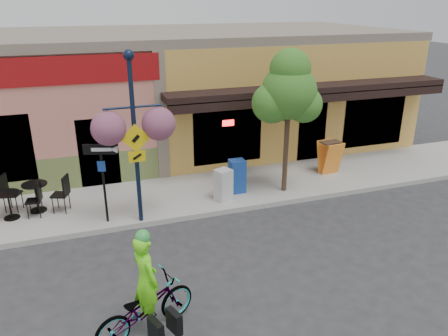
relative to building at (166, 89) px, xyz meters
name	(u,v)px	position (x,y,z in m)	size (l,w,h in m)	color
ground	(227,223)	(0.00, -7.50, -2.25)	(90.00, 90.00, 0.00)	#2D2D30
sidewalk	(206,192)	(0.00, -5.50, -2.17)	(24.00, 3.00, 0.15)	#9E9B93
curb	(221,212)	(0.00, -6.95, -2.17)	(24.00, 0.12, 0.15)	#A8A59E
building	(166,89)	(0.00, 0.00, 0.00)	(18.20, 8.20, 4.50)	#C47361
bicycle	(145,308)	(-2.73, -10.89, -1.73)	(0.69, 1.97, 1.03)	#9C0E0F
cyclist_rider	(147,292)	(-2.68, -10.89, -1.39)	(0.63, 0.41, 1.72)	#6FFE1A
lamp_post	(135,141)	(-2.20, -6.85, 0.11)	(1.41, 0.56, 4.41)	#101C34
one_way_sign	(104,184)	(-3.04, -6.63, -1.02)	(0.83, 0.18, 2.15)	black
cafe_set_left	(9,202)	(-5.46, -5.63, -1.61)	(1.62, 0.81, 0.97)	black
cafe_set_right	(36,193)	(-4.80, -5.39, -1.57)	(1.77, 0.89, 1.06)	black
newspaper_box_blue	(237,176)	(0.85, -5.95, -1.59)	(0.46, 0.41, 1.01)	navy
newspaper_box_grey	(223,185)	(0.27, -6.36, -1.63)	(0.44, 0.39, 0.93)	silver
street_tree	(287,122)	(2.25, -6.31, 0.05)	(1.68, 1.68, 4.29)	#3D7A26
sandwich_board	(333,159)	(4.34, -5.69, -1.55)	(0.66, 0.48, 1.10)	orange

